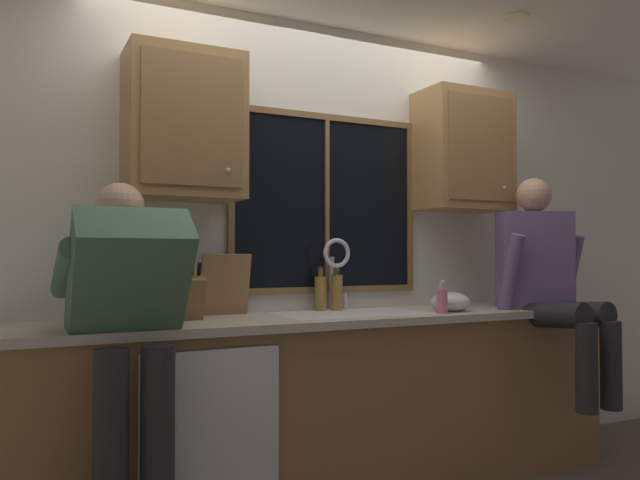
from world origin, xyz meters
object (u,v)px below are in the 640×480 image
person_standing (128,323)px  cutting_board (225,285)px  knife_block (189,297)px  bottle_tall_clear (321,292)px  bottle_green_glass (337,291)px  person_sitting_on_counter (548,277)px  mixing_bowl (450,302)px  soap_dispenser (442,301)px

person_standing → cutting_board: 0.78m
knife_block → person_standing: bearing=-133.3°
knife_block → bottle_tall_clear: bearing=11.9°
bottle_green_glass → cutting_board: bearing=178.2°
knife_block → bottle_green_glass: bearing=9.5°
person_sitting_on_counter → bottle_green_glass: size_ratio=4.86×
person_standing → mixing_bowl: person_standing is taller
person_standing → knife_block: size_ratio=4.80×
bottle_green_glass → person_sitting_on_counter: bearing=-22.8°
knife_block → cutting_board: cutting_board is taller
person_standing → mixing_bowl: 1.76m
person_standing → bottle_tall_clear: (1.11, 0.52, 0.07)m
bottle_tall_clear → knife_block: bearing=-168.1°
person_standing → bottle_green_glass: person_standing is taller
bottle_green_glass → bottle_tall_clear: bottle_green_glass is taller
mixing_bowl → bottle_tall_clear: bearing=153.3°
person_standing → cutting_board: bearing=42.7°
cutting_board → soap_dispenser: (1.04, -0.44, -0.09)m
mixing_bowl → bottle_green_glass: bottle_green_glass is taller
person_sitting_on_counter → mixing_bowl: bearing=163.8°
person_sitting_on_counter → mixing_bowl: 0.60m
person_standing → knife_block: (0.34, 0.36, 0.07)m
person_standing → bottle_green_glass: bearing=22.6°
knife_block → cutting_board: (0.23, 0.17, 0.05)m
person_sitting_on_counter → knife_block: person_sitting_on_counter is taller
bottle_tall_clear → mixing_bowl: bearing=-26.7°
person_standing → person_sitting_on_counter: 2.32m
person_standing → mixing_bowl: size_ratio=6.96×
bottle_green_glass → mixing_bowl: bearing=-29.0°
knife_block → mixing_bowl: 1.43m
person_sitting_on_counter → bottle_tall_clear: size_ratio=5.08×
cutting_board → bottle_tall_clear: bearing=-0.2°
person_sitting_on_counter → bottle_green_glass: 1.21m
soap_dispenser → cutting_board: bearing=157.3°
soap_dispenser → knife_block: bearing=168.0°
cutting_board → bottle_green_glass: 0.64m
person_sitting_on_counter → mixing_bowl: person_sitting_on_counter is taller
cutting_board → bottle_tall_clear: size_ratio=1.29×
person_sitting_on_counter → soap_dispenser: 0.72m
knife_block → mixing_bowl: (1.42, -0.16, -0.06)m
cutting_board → mixing_bowl: (1.19, -0.32, -0.11)m
person_standing → bottle_tall_clear: 1.23m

